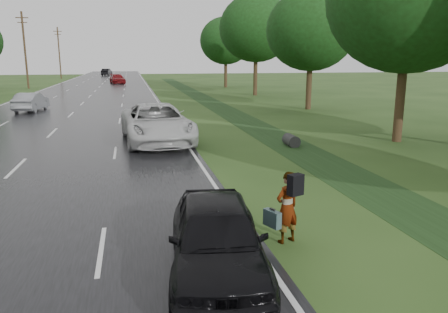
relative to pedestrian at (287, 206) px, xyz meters
name	(u,v)px	position (x,y,z in m)	size (l,w,h in m)	color
road	(93,93)	(-7.49, 45.34, -0.82)	(14.00, 180.00, 0.04)	black
edge_stripe_east	(151,92)	(-0.74, 45.34, -0.79)	(0.12, 180.00, 0.01)	silver
edge_stripe_west	(32,94)	(-14.24, 45.34, -0.79)	(0.12, 180.00, 0.01)	silver
center_line	(93,93)	(-7.49, 45.34, -0.79)	(0.12, 180.00, 0.01)	silver
drainage_ditch	(244,120)	(4.01, 19.05, -0.80)	(2.20, 120.00, 0.56)	black
utility_pole_far	(25,49)	(-16.69, 55.34, 4.36)	(1.60, 0.26, 10.00)	#3D2A18
utility_pole_distant	(59,52)	(-16.69, 85.34, 4.36)	(1.60, 0.26, 10.00)	#3D2A18
tree_east_c	(311,30)	(10.71, 24.34, 5.30)	(7.00, 7.00, 9.29)	#3D2A18
tree_east_d	(256,28)	(10.31, 38.34, 6.32)	(8.00, 8.00, 10.76)	#3D2A18
tree_east_f	(226,41)	(10.01, 52.34, 5.53)	(7.20, 7.20, 9.62)	#3D2A18
pedestrian	(287,206)	(0.00, 0.00, 0.00)	(0.85, 0.66, 1.62)	#A5998C
white_pickup	(157,123)	(-2.06, 12.40, 0.12)	(3.05, 6.60, 1.84)	beige
dark_sedan	(217,238)	(-1.79, -1.20, -0.07)	(1.72, 4.29, 1.46)	black
silver_sedan	(31,102)	(-10.71, 27.30, -0.09)	(1.49, 4.28, 1.41)	gray
far_car_red	(117,79)	(-5.16, 64.66, -0.06)	(2.06, 5.06, 1.47)	maroon
far_car_dark	(107,72)	(-8.49, 100.14, 0.00)	(1.68, 4.82, 1.59)	black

